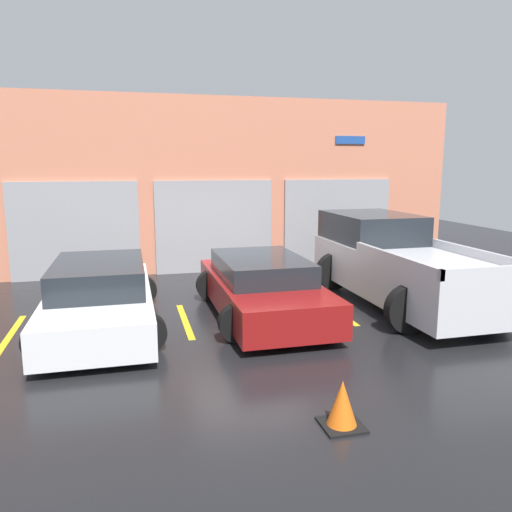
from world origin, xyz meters
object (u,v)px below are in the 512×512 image
(sedan_white, at_px, (100,297))
(traffic_cone, at_px, (342,405))
(pickup_truck, at_px, (395,263))
(sedan_side, at_px, (262,287))

(sedan_white, height_order, traffic_cone, sedan_white)
(pickup_truck, xyz_separation_m, sedan_side, (-3.05, -0.27, -0.30))
(sedan_white, distance_m, traffic_cone, 5.21)
(pickup_truck, distance_m, sedan_white, 6.11)
(pickup_truck, height_order, sedan_side, pickup_truck)
(sedan_white, bearing_deg, sedan_side, -0.11)
(sedan_side, distance_m, traffic_cone, 4.39)
(sedan_side, bearing_deg, pickup_truck, 5.04)
(sedan_white, xyz_separation_m, traffic_cone, (2.81, -4.38, -0.31))
(sedan_white, distance_m, sedan_side, 3.05)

